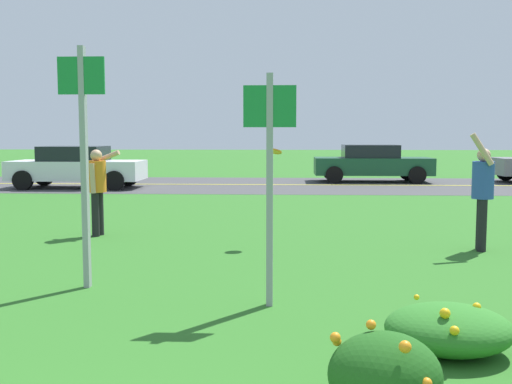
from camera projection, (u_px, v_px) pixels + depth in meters
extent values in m
plane|color=#2D6B23|center=(222.00, 230.00, 11.76)|extent=(120.00, 120.00, 0.00)
cube|color=#424244|center=(252.00, 185.00, 22.16)|extent=(120.00, 7.21, 0.01)
cube|color=yellow|center=(252.00, 185.00, 22.16)|extent=(120.00, 0.16, 0.00)
ellipsoid|color=#2D7526|center=(449.00, 329.00, 5.14)|extent=(1.09, 0.92, 0.41)
sphere|color=yellow|center=(456.00, 312.00, 5.27)|extent=(0.06, 0.06, 0.06)
sphere|color=yellow|center=(445.00, 313.00, 4.89)|extent=(0.09, 0.09, 0.09)
sphere|color=yellow|center=(477.00, 307.00, 5.18)|extent=(0.07, 0.07, 0.07)
sphere|color=yellow|center=(456.00, 318.00, 4.95)|extent=(0.05, 0.05, 0.05)
sphere|color=yellow|center=(455.00, 331.00, 4.72)|extent=(0.08, 0.08, 0.08)
sphere|color=yellow|center=(417.00, 297.00, 5.58)|extent=(0.05, 0.05, 0.05)
ellipsoid|color=#1E5619|center=(385.00, 375.00, 3.95)|extent=(0.75, 0.66, 0.57)
sphere|color=orange|center=(371.00, 325.00, 4.02)|extent=(0.07, 0.07, 0.07)
sphere|color=orange|center=(405.00, 347.00, 3.67)|extent=(0.08, 0.08, 0.08)
sphere|color=orange|center=(371.00, 354.00, 4.08)|extent=(0.07, 0.07, 0.07)
sphere|color=orange|center=(414.00, 349.00, 3.95)|extent=(0.07, 0.07, 0.07)
sphere|color=orange|center=(337.00, 342.00, 4.05)|extent=(0.06, 0.06, 0.06)
sphere|color=orange|center=(427.00, 383.00, 3.67)|extent=(0.07, 0.07, 0.07)
sphere|color=orange|center=(335.00, 338.00, 4.01)|extent=(0.07, 0.07, 0.07)
cube|color=#93969B|center=(85.00, 169.00, 7.22)|extent=(0.07, 0.10, 2.91)
cube|color=#197F38|center=(81.00, 76.00, 7.08)|extent=(0.56, 0.03, 0.44)
cube|color=#93969B|center=(270.00, 191.00, 6.46)|extent=(0.07, 0.10, 2.51)
cube|color=#197F38|center=(270.00, 106.00, 6.34)|extent=(0.56, 0.03, 0.44)
cylinder|color=orange|center=(97.00, 176.00, 10.97)|extent=(0.34, 0.34, 0.57)
sphere|color=tan|center=(96.00, 155.00, 10.93)|extent=(0.21, 0.21, 0.21)
cylinder|color=black|center=(100.00, 213.00, 11.12)|extent=(0.14, 0.14, 0.81)
cylinder|color=black|center=(95.00, 215.00, 10.95)|extent=(0.14, 0.14, 0.81)
cylinder|color=tan|center=(106.00, 157.00, 11.11)|extent=(0.54, 0.18, 0.28)
cylinder|color=tan|center=(93.00, 178.00, 10.77)|extent=(0.12, 0.11, 0.54)
cylinder|color=#2D4C9E|center=(483.00, 180.00, 9.56)|extent=(0.34, 0.34, 0.59)
sphere|color=tan|center=(484.00, 155.00, 9.52)|extent=(0.21, 0.21, 0.21)
cylinder|color=black|center=(482.00, 225.00, 9.55)|extent=(0.14, 0.14, 0.84)
cylinder|color=black|center=(481.00, 224.00, 9.71)|extent=(0.14, 0.14, 0.84)
cylinder|color=tan|center=(482.00, 149.00, 9.33)|extent=(0.39, 0.15, 0.52)
cylinder|color=tan|center=(480.00, 180.00, 9.76)|extent=(0.12, 0.11, 0.56)
cylinder|color=orange|center=(274.00, 151.00, 10.10)|extent=(0.27, 0.25, 0.14)
torus|color=orange|center=(274.00, 152.00, 10.10)|extent=(0.27, 0.25, 0.14)
cube|color=silver|center=(78.00, 170.00, 20.79)|extent=(4.50, 1.82, 0.66)
cube|color=black|center=(74.00, 154.00, 20.74)|extent=(2.10, 1.64, 0.52)
cylinder|color=black|center=(129.00, 177.00, 21.62)|extent=(0.66, 0.22, 0.66)
cylinder|color=black|center=(115.00, 181.00, 19.85)|extent=(0.66, 0.22, 0.66)
cylinder|color=black|center=(44.00, 177.00, 21.78)|extent=(0.66, 0.22, 0.66)
cylinder|color=black|center=(23.00, 180.00, 20.01)|extent=(0.66, 0.22, 0.66)
cube|color=#194C2D|center=(372.00, 166.00, 23.48)|extent=(4.50, 1.82, 0.66)
cube|color=black|center=(370.00, 151.00, 23.43)|extent=(2.10, 1.64, 0.52)
cylinder|color=black|center=(408.00, 172.00, 24.32)|extent=(0.66, 0.22, 0.66)
cylinder|color=black|center=(417.00, 175.00, 22.55)|extent=(0.66, 0.22, 0.66)
cylinder|color=black|center=(331.00, 172.00, 24.47)|extent=(0.66, 0.22, 0.66)
cylinder|color=black|center=(334.00, 175.00, 22.70)|extent=(0.66, 0.22, 0.66)
cylinder|color=black|center=(506.00, 172.00, 24.12)|extent=(0.66, 0.22, 0.66)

